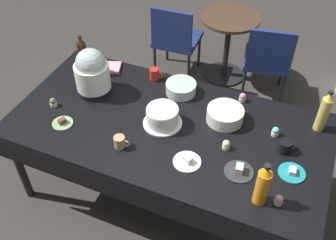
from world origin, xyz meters
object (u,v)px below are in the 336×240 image
Objects in this scene: glass_salad_bowl at (181,88)px; coffee_mug_black at (285,146)px; soda_bottle_orange_juice at (263,185)px; soda_bottle_ginger_ale at (324,112)px; cupcake_vanilla at (53,102)px; cupcake_rose at (226,145)px; dessert_plate_sage at (63,123)px; ceramic_snack_bowl at (225,115)px; dessert_plate_charcoal at (239,171)px; maroon_chair_left at (175,37)px; cupcake_mint at (279,200)px; soda_bottle_cola at (83,55)px; round_cafe_table at (228,36)px; slow_cooker at (92,73)px; potluck_table at (168,132)px; frosted_layer_cake at (163,116)px; coffee_mug_tan at (120,142)px; dessert_plate_teal at (292,172)px; cupcake_berry at (243,97)px; coffee_mug_red at (155,74)px; dessert_plate_white at (187,161)px; cupcake_cocoa at (275,132)px; maroon_chair_right at (268,58)px.

coffee_mug_black is (0.84, -0.30, 0.00)m from glass_salad_bowl.
soda_bottle_ginger_ale is at bearing 72.45° from soda_bottle_orange_juice.
cupcake_vanilla and cupcake_rose have the same top height.
dessert_plate_sage is 0.44× the size of soda_bottle_ginger_ale.
cupcake_vanilla is 1.59m from soda_bottle_orange_juice.
ceramic_snack_bowl is 0.47m from dessert_plate_charcoal.
dessert_plate_charcoal is at bearing -56.70° from maroon_chair_left.
coffee_mug_black is (-0.05, 0.42, 0.01)m from cupcake_mint.
cupcake_vanilla is 0.47m from soda_bottle_cola.
maroon_chair_left is 1.18× the size of round_cafe_table.
ceramic_snack_bowl is at bearing 4.21° from slow_cooker.
frosted_layer_cake reaches higher than potluck_table.
soda_bottle_ginger_ale reaches higher than ceramic_snack_bowl.
coffee_mug_tan is 0.90× the size of coffee_mug_black.
cupcake_rose is 0.20× the size of soda_bottle_cola.
cupcake_mint is (-0.03, -0.25, 0.02)m from dessert_plate_teal.
maroon_chair_left reaches higher than cupcake_rose.
dessert_plate_sage is at bearing -155.02° from ceramic_snack_bowl.
soda_bottle_orange_juice reaches higher than coffee_mug_tan.
coffee_mug_red is (-0.71, -0.01, 0.02)m from cupcake_berry.
coffee_mug_black is (1.09, -0.37, -0.01)m from coffee_mug_red.
glass_salad_bowl is at bearing 32.63° from cupcake_vanilla.
frosted_layer_cake is at bearing 173.43° from cupcake_rose.
potluck_table is 0.61m from dessert_plate_charcoal.
dessert_plate_charcoal is (-0.30, -0.12, 0.00)m from dessert_plate_teal.
dessert_plate_teal is 0.93× the size of dessert_plate_white.
cupcake_berry is (0.06, 0.25, -0.02)m from ceramic_snack_bowl.
cupcake_rose is at bearing 174.46° from dessert_plate_teal.
soda_bottle_ginger_ale is at bearing -3.09° from coffee_mug_red.
cupcake_vanilla is 2.03m from round_cafe_table.
soda_bottle_orange_juice is 0.46m from coffee_mug_black.
dessert_plate_teal is (1.53, -0.22, -0.16)m from slow_cooker.
cupcake_cocoa is 1.81m from maroon_chair_left.
maroon_chair_right is at bearing 67.18° from glass_salad_bowl.
dessert_plate_teal is at bearing -48.07° from maroon_chair_left.
frosted_layer_cake is at bearing -152.50° from ceramic_snack_bowl.
cupcake_mint is 1.00× the size of cupcake_vanilla.
glass_salad_bowl is 0.70× the size of soda_bottle_ginger_ale.
cupcake_mint is 0.08× the size of maroon_chair_right.
cupcake_rose is 1.34m from soda_bottle_cola.
slow_cooker is at bearing 162.31° from cupcake_mint.
ceramic_snack_bowl is 0.46m from coffee_mug_black.
round_cafe_table is at bearing 66.56° from cupcake_vanilla.
cupcake_rose is at bearing 21.62° from coffee_mug_tan.
glass_salad_bowl is 0.32× the size of round_cafe_table.
soda_bottle_cola reaches higher than cupcake_berry.
cupcake_vanilla is (-0.17, 0.13, 0.02)m from dessert_plate_sage.
dessert_plate_sage is 1.78m from maroon_chair_left.
glass_salad_bowl is 2.05× the size of coffee_mug_tan.
dessert_plate_teal is (0.87, -0.09, 0.07)m from potluck_table.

